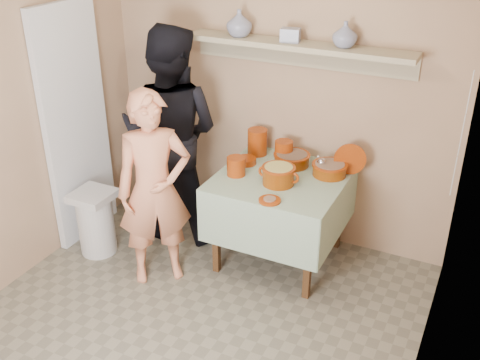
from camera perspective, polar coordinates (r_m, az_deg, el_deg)
The scene contains 22 objects.
ground at distance 3.95m, azimuth -7.03°, elevation -16.49°, with size 3.50×3.50×0.00m, color #6D6655.
tile_panel at distance 4.86m, azimuth -16.31°, elevation 5.27°, with size 0.06×0.70×2.00m, color silver.
plate_stack_a at distance 4.69m, azimuth 1.78°, elevation 3.89°, with size 0.16×0.16×0.22m, color maroon.
plate_stack_b at distance 4.57m, azimuth 4.46°, elevation 2.92°, with size 0.15×0.15×0.18m, color maroon.
bowl_stack at distance 4.34m, azimuth -0.39°, elevation 1.41°, with size 0.15×0.15×0.15m, color maroon.
empty_bowl at distance 4.55m, azimuth 0.62°, elevation 1.97°, with size 0.17×0.17×0.05m, color maroon.
propped_lid at distance 4.43m, azimuth 11.11°, elevation 2.08°, with size 0.25×0.25×0.02m, color maroon.
vase_right at distance 4.23m, azimuth 10.62°, elevation 14.33°, with size 0.18×0.18×0.19m, color navy.
vase_left at distance 4.51m, azimuth -0.08°, elevation 15.66°, with size 0.20×0.20×0.21m, color navy.
ceramic_box at distance 4.35m, azimuth 5.14°, elevation 14.44°, with size 0.14×0.10×0.10m, color navy.
person_cook at distance 4.19m, azimuth -8.68°, elevation -1.00°, with size 0.56×0.37×1.53m, color #D6805C.
person_helper at distance 4.73m, azimuth -7.10°, elevation 4.57°, with size 0.89×0.70×1.84m, color black.
room_shell at distance 3.08m, azimuth -8.70°, elevation 5.83°, with size 3.04×3.54×2.62m.
serving_table at distance 4.41m, azimuth 4.19°, elevation -1.02°, with size 0.97×0.97×0.76m.
cazuela_meat_a at distance 4.53m, azimuth 5.28°, elevation 2.21°, with size 0.30×0.30×0.10m.
cazuela_meat_b at distance 4.40m, azimuth 9.09°, elevation 1.19°, with size 0.28×0.28×0.10m.
ladle at distance 4.37m, azimuth 8.28°, elevation 1.83°, with size 0.08×0.26×0.19m.
cazuela_rice at distance 4.21m, azimuth 3.93°, elevation 0.64°, with size 0.33×0.25×0.14m.
front_plate at distance 3.99m, azimuth 3.03°, elevation -2.06°, with size 0.16×0.16×0.03m.
wall_shelf at distance 4.39m, azimuth 5.92°, elevation 13.20°, with size 1.80×0.25×0.21m.
trash_bin at distance 4.83m, azimuth -14.42°, elevation -4.13°, with size 0.32×0.32×0.56m.
electrical_cord at distance 4.11m, azimuth 21.59°, elevation 4.22°, with size 0.01×0.05×0.90m.
Camera 1 is at (1.67, -2.35, 2.71)m, focal length 42.00 mm.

